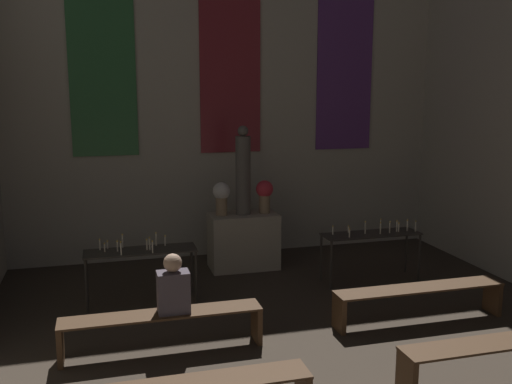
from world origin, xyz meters
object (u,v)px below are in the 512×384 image
(pew_third_right, at_px, (505,351))
(candle_rack_right, at_px, (371,238))
(flower_vase_right, at_px, (265,194))
(person_seated, at_px, (173,287))
(altar, at_px, (243,241))
(statue, at_px, (243,173))
(pew_back_left, at_px, (162,323))
(pew_back_right, at_px, (419,296))
(candle_rack_left, at_px, (140,256))
(flower_vase_left, at_px, (221,196))

(pew_third_right, bearing_deg, candle_rack_right, 87.83)
(flower_vase_right, xyz_separation_m, person_seated, (-1.87, -2.77, -0.48))
(altar, bearing_deg, statue, 0.00)
(pew_back_left, relative_size, pew_back_right, 1.00)
(candle_rack_right, bearing_deg, pew_back_right, -94.33)
(altar, distance_m, statue, 1.15)
(candle_rack_left, distance_m, person_seated, 1.66)
(flower_vase_right, relative_size, pew_back_right, 0.24)
(pew_back_left, height_order, pew_back_right, same)
(pew_back_right, height_order, person_seated, person_seated)
(flower_vase_left, distance_m, pew_back_left, 3.18)
(candle_rack_left, distance_m, pew_third_right, 4.72)
(altar, height_order, flower_vase_left, flower_vase_left)
(statue, height_order, candle_rack_left, statue)
(flower_vase_left, distance_m, person_seated, 3.03)
(altar, height_order, flower_vase_right, flower_vase_right)
(altar, bearing_deg, pew_back_right, -59.36)
(pew_third_right, height_order, person_seated, person_seated)
(flower_vase_right, distance_m, pew_back_right, 3.18)
(altar, distance_m, flower_vase_left, 0.87)
(altar, relative_size, flower_vase_left, 2.06)
(statue, xyz_separation_m, candle_rack_left, (-1.76, -1.14, -0.94))
(flower_vase_left, relative_size, candle_rack_left, 0.35)
(flower_vase_right, relative_size, person_seated, 0.79)
(person_seated, bearing_deg, pew_back_right, 0.00)
(candle_rack_right, relative_size, pew_third_right, 0.68)
(flower_vase_left, height_order, person_seated, flower_vase_left)
(flower_vase_left, xyz_separation_m, pew_third_right, (2.01, -4.40, -0.90))
(flower_vase_left, height_order, candle_rack_left, flower_vase_left)
(statue, relative_size, flower_vase_right, 2.67)
(candle_rack_left, xyz_separation_m, pew_back_left, (0.12, -1.63, -0.33))
(altar, relative_size, candle_rack_right, 0.73)
(person_seated, bearing_deg, candle_rack_left, 98.88)
(candle_rack_left, xyz_separation_m, pew_third_right, (3.40, -3.26, -0.33))
(flower_vase_left, height_order, pew_third_right, flower_vase_left)
(flower_vase_left, xyz_separation_m, candle_rack_right, (2.13, -1.14, -0.57))
(statue, height_order, pew_back_right, statue)
(candle_rack_right, distance_m, person_seated, 3.66)
(candle_rack_left, distance_m, pew_back_right, 3.79)
(pew_back_left, bearing_deg, candle_rack_left, 94.24)
(pew_back_right, bearing_deg, candle_rack_right, 85.67)
(altar, bearing_deg, flower_vase_left, 180.00)
(candle_rack_left, bearing_deg, pew_back_right, -25.64)
(statue, relative_size, person_seated, 2.12)
(altar, xyz_separation_m, pew_back_left, (-1.64, -2.77, -0.12))
(pew_back_left, distance_m, person_seated, 0.44)
(flower_vase_left, bearing_deg, flower_vase_right, 0.00)
(candle_rack_right, height_order, pew_back_left, candle_rack_right)
(pew_third_right, bearing_deg, pew_back_right, 90.00)
(candle_rack_left, bearing_deg, pew_back_left, -85.76)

